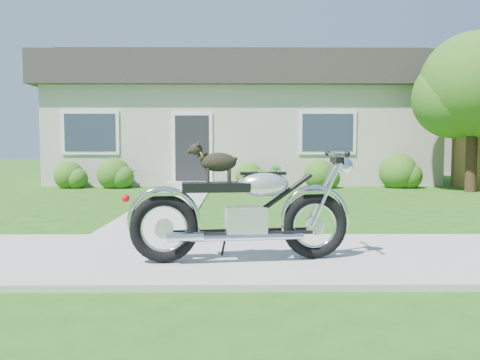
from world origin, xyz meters
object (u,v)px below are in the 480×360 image
(house, at_px, (242,120))
(tree_near, at_px, (480,89))
(potted_plant_right, at_px, (275,177))
(potted_plant_left, at_px, (126,175))
(motorcycle_with_dog, at_px, (245,210))

(house, relative_size, tree_near, 3.05)
(tree_near, xyz_separation_m, potted_plant_right, (-5.12, 1.37, -2.33))
(tree_near, xyz_separation_m, potted_plant_left, (-9.42, 1.37, -2.28))
(potted_plant_left, xyz_separation_m, motorcycle_with_dog, (3.27, -8.85, 0.18))
(house, relative_size, motorcycle_with_dog, 5.67)
(potted_plant_right, relative_size, motorcycle_with_dog, 0.29)
(motorcycle_with_dog, bearing_deg, tree_near, 43.93)
(tree_near, height_order, motorcycle_with_dog, tree_near)
(potted_plant_left, relative_size, potted_plant_right, 1.16)
(motorcycle_with_dog, bearing_deg, house, 82.89)
(potted_plant_left, bearing_deg, motorcycle_with_dog, -69.72)
(house, distance_m, motorcycle_with_dog, 12.40)
(house, distance_m, potted_plant_left, 5.14)
(house, bearing_deg, potted_plant_right, -74.93)
(potted_plant_right, height_order, motorcycle_with_dog, motorcycle_with_dog)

